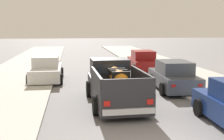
{
  "coord_description": "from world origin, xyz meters",
  "views": [
    {
      "loc": [
        -2.08,
        -6.43,
        3.28
      ],
      "look_at": [
        -0.09,
        7.39,
        1.2
      ],
      "focal_mm": 46.22,
      "sensor_mm": 36.0,
      "label": 1
    }
  ],
  "objects_px": {
    "pickup_truck": "(115,85)",
    "car_right_mid": "(143,61)",
    "car_left_mid": "(46,69)",
    "car_right_near": "(173,76)"
  },
  "relations": [
    {
      "from": "car_left_mid",
      "to": "car_right_mid",
      "type": "distance_m",
      "value": 7.64
    },
    {
      "from": "car_right_near",
      "to": "car_right_mid",
      "type": "bearing_deg",
      "value": 89.38
    },
    {
      "from": "car_right_near",
      "to": "car_left_mid",
      "type": "relative_size",
      "value": 1.01
    },
    {
      "from": "car_left_mid",
      "to": "car_right_mid",
      "type": "bearing_deg",
      "value": 25.19
    },
    {
      "from": "pickup_truck",
      "to": "car_left_mid",
      "type": "distance_m",
      "value": 6.73
    },
    {
      "from": "pickup_truck",
      "to": "car_left_mid",
      "type": "bearing_deg",
      "value": 119.92
    },
    {
      "from": "pickup_truck",
      "to": "car_right_mid",
      "type": "relative_size",
      "value": 1.21
    },
    {
      "from": "car_right_mid",
      "to": "car_left_mid",
      "type": "bearing_deg",
      "value": -154.81
    },
    {
      "from": "car_right_near",
      "to": "car_left_mid",
      "type": "xyz_separation_m",
      "value": [
        -6.84,
        3.57,
        0.0
      ]
    },
    {
      "from": "pickup_truck",
      "to": "car_right_near",
      "type": "distance_m",
      "value": 4.16
    }
  ]
}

